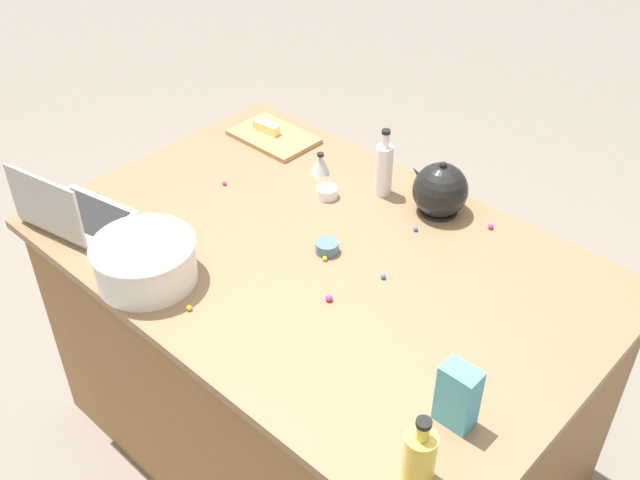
# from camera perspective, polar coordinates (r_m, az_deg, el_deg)

# --- Properties ---
(ground_plane) EXTENTS (12.00, 12.00, 0.00)m
(ground_plane) POSITION_cam_1_polar(r_m,az_deg,el_deg) (2.88, -0.00, -15.21)
(ground_plane) COLOR slate
(island_counter) EXTENTS (1.72, 1.14, 0.90)m
(island_counter) POSITION_cam_1_polar(r_m,az_deg,el_deg) (2.54, -0.00, -8.99)
(island_counter) COLOR olive
(island_counter) RESTS_ON ground
(laptop) EXTENTS (0.35, 0.28, 0.22)m
(laptop) POSITION_cam_1_polar(r_m,az_deg,el_deg) (2.46, -18.85, 2.06)
(laptop) COLOR #B7B7BC
(laptop) RESTS_ON island_counter
(mixing_bowl_large) EXTENTS (0.30, 0.30, 0.13)m
(mixing_bowl_large) POSITION_cam_1_polar(r_m,az_deg,el_deg) (2.15, -13.41, -1.54)
(mixing_bowl_large) COLOR white
(mixing_bowl_large) RESTS_ON island_counter
(bottle_oil) EXTENTS (0.07, 0.07, 0.19)m
(bottle_oil) POSITION_cam_1_polar(r_m,az_deg,el_deg) (1.63, 7.71, -16.31)
(bottle_oil) COLOR #DBC64C
(bottle_oil) RESTS_ON island_counter
(bottle_vinegar) EXTENTS (0.06, 0.06, 0.24)m
(bottle_vinegar) POSITION_cam_1_polar(r_m,az_deg,el_deg) (2.46, 4.97, 5.54)
(bottle_vinegar) COLOR white
(bottle_vinegar) RESTS_ON island_counter
(kettle) EXTENTS (0.21, 0.18, 0.20)m
(kettle) POSITION_cam_1_polar(r_m,az_deg,el_deg) (2.40, 9.28, 3.80)
(kettle) COLOR black
(kettle) RESTS_ON island_counter
(cutting_board) EXTENTS (0.32, 0.21, 0.02)m
(cutting_board) POSITION_cam_1_polar(r_m,az_deg,el_deg) (2.81, -3.61, 7.99)
(cutting_board) COLOR #AD7F4C
(cutting_board) RESTS_ON island_counter
(butter_stick_left) EXTENTS (0.11, 0.04, 0.04)m
(butter_stick_left) POSITION_cam_1_polar(r_m,az_deg,el_deg) (2.82, -4.16, 8.71)
(butter_stick_left) COLOR #F4E58C
(butter_stick_left) RESTS_ON cutting_board
(ramekin_small) EXTENTS (0.07, 0.07, 0.04)m
(ramekin_small) POSITION_cam_1_polar(r_m,az_deg,el_deg) (2.23, 0.55, -0.55)
(ramekin_small) COLOR slate
(ramekin_small) RESTS_ON island_counter
(ramekin_medium) EXTENTS (0.07, 0.07, 0.04)m
(ramekin_medium) POSITION_cam_1_polar(r_m,az_deg,el_deg) (2.47, 0.54, 3.71)
(ramekin_medium) COLOR white
(ramekin_medium) RESTS_ON island_counter
(kitchen_timer) EXTENTS (0.07, 0.07, 0.08)m
(kitchen_timer) POSITION_cam_1_polar(r_m,az_deg,el_deg) (2.59, 0.04, 5.94)
(kitchen_timer) COLOR #B2B2B7
(kitchen_timer) RESTS_ON island_counter
(candy_bag) EXTENTS (0.09, 0.06, 0.17)m
(candy_bag) POSITION_cam_1_polar(r_m,az_deg,el_deg) (1.74, 10.63, -11.81)
(candy_bag) COLOR #4CA5CC
(candy_bag) RESTS_ON island_counter
(candy_0) EXTENTS (0.02, 0.02, 0.02)m
(candy_0) POSITION_cam_1_polar(r_m,az_deg,el_deg) (2.18, -11.47, -2.79)
(candy_0) COLOR blue
(candy_0) RESTS_ON island_counter
(candy_1) EXTENTS (0.02, 0.02, 0.02)m
(candy_1) POSITION_cam_1_polar(r_m,az_deg,el_deg) (2.39, 13.09, 1.03)
(candy_1) COLOR #CC3399
(candy_1) RESTS_ON island_counter
(candy_3) EXTENTS (0.02, 0.02, 0.02)m
(candy_3) POSITION_cam_1_polar(r_m,az_deg,el_deg) (2.06, 0.70, -4.52)
(candy_3) COLOR #CC3399
(candy_3) RESTS_ON island_counter
(candy_4) EXTENTS (0.02, 0.02, 0.02)m
(candy_4) POSITION_cam_1_polar(r_m,az_deg,el_deg) (2.20, 0.39, -1.44)
(candy_4) COLOR yellow
(candy_4) RESTS_ON island_counter
(candy_5) EXTENTS (0.01, 0.01, 0.01)m
(candy_5) POSITION_cam_1_polar(r_m,az_deg,el_deg) (2.34, 7.42, 0.85)
(candy_5) COLOR blue
(candy_5) RESTS_ON island_counter
(candy_6) EXTENTS (0.02, 0.02, 0.02)m
(candy_6) POSITION_cam_1_polar(r_m,az_deg,el_deg) (2.07, -10.09, -5.21)
(candy_6) COLOR yellow
(candy_6) RESTS_ON island_counter
(candy_7) EXTENTS (0.02, 0.02, 0.02)m
(candy_7) POSITION_cam_1_polar(r_m,az_deg,el_deg) (2.14, 4.93, -2.84)
(candy_7) COLOR blue
(candy_7) RESTS_ON island_counter
(candy_8) EXTENTS (0.02, 0.02, 0.02)m
(candy_8) POSITION_cam_1_polar(r_m,az_deg,el_deg) (2.56, -7.42, 4.39)
(candy_8) COLOR #CC3399
(candy_8) RESTS_ON island_counter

